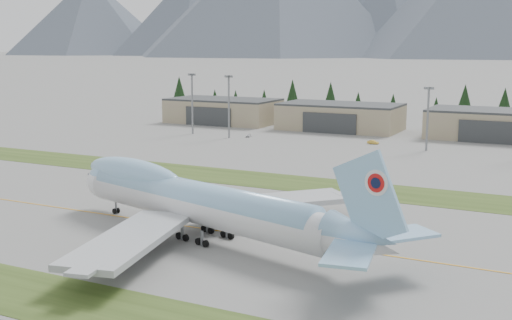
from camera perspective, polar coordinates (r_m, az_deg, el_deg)
The scene contains 12 objects.
ground at distance 126.19m, azimuth -8.83°, elevation -5.46°, with size 7000.00×7000.00×0.00m, color slate.
grass_strip_near at distance 99.30m, azimuth -21.82°, elevation -10.40°, with size 400.00×14.00×0.08m, color #314619.
grass_strip_far at distance 163.82m, azimuth 0.31°, elevation -1.76°, with size 400.00×18.00×0.08m, color #314619.
taxiway_line_main at distance 126.19m, azimuth -8.83°, elevation -5.46°, with size 400.00×0.40×0.02m, color orange.
boeing_747_freighter at distance 113.74m, azimuth -5.21°, elevation -3.71°, with size 75.05×62.42×19.78m.
hangar_left at distance 287.26m, azimuth -2.93°, elevation 4.40°, with size 48.00×26.60×10.80m.
hangar_center at distance 264.62m, azimuth 7.51°, elevation 3.85°, with size 48.00×26.60×10.80m.
hangar_right at distance 251.58m, azimuth 20.54°, elevation 2.98°, with size 48.00×26.60×10.80m.
floodlight_masts at distance 217.90m, azimuth 10.74°, elevation 5.30°, with size 142.88×8.32×24.43m.
service_vehicle_a at distance 241.47m, azimuth -0.67°, elevation 2.06°, with size 1.34×3.31×1.13m, color silver.
service_vehicle_b at distance 227.64m, azimuth 10.36°, elevation 1.41°, with size 1.44×4.09×1.35m, color gold.
conifer_belt at distance 319.64m, azimuth 14.00°, elevation 5.05°, with size 276.10×14.91×16.92m.
Camera 1 is at (71.09, -98.76, 33.41)m, focal length 45.00 mm.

